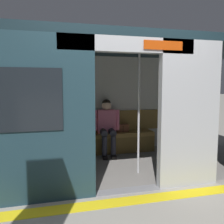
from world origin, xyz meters
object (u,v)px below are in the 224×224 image
object	(u,v)px
bench_seat	(98,138)
handbag	(122,128)
train_car	(105,86)
person_seated	(107,123)
book	(90,133)
grab_pole_far	(139,112)
grab_pole_door	(92,114)

from	to	relation	value
bench_seat	handbag	size ratio (longest dim) A/B	9.54
train_car	handbag	bearing A→B (deg)	-123.09
person_seated	book	bearing A→B (deg)	-12.45
handbag	person_seated	bearing A→B (deg)	13.17
bench_seat	book	xyz separation A→B (m)	(0.16, -0.02, 0.12)
handbag	grab_pole_far	world-z (taller)	grab_pole_far
book	grab_pole_door	distance (m)	1.63
person_seated	handbag	size ratio (longest dim) A/B	4.50
bench_seat	book	bearing A→B (deg)	-8.37
bench_seat	handbag	world-z (taller)	handbag
handbag	bench_seat	bearing A→B (deg)	3.50
book	grab_pole_far	distance (m)	1.59
grab_pole_door	grab_pole_far	bearing A→B (deg)	-170.64
person_seated	book	distance (m)	0.41
person_seated	grab_pole_door	distance (m)	1.59
handbag	grab_pole_door	world-z (taller)	grab_pole_door
train_car	handbag	world-z (taller)	train_car
bench_seat	grab_pole_far	bearing A→B (deg)	106.72
train_car	grab_pole_door	world-z (taller)	train_car
person_seated	grab_pole_door	size ratio (longest dim) A/B	0.56
person_seated	grab_pole_far	bearing A→B (deg)	99.72
book	grab_pole_door	bearing A→B (deg)	98.05
train_car	book	bearing A→B (deg)	-83.59
book	handbag	bearing A→B (deg)	-162.09
train_car	grab_pole_far	world-z (taller)	train_car
book	grab_pole_door	size ratio (longest dim) A/B	0.11
train_car	grab_pole_door	bearing A→B (deg)	59.15
bench_seat	person_seated	size ratio (longest dim) A/B	2.12
handbag	book	distance (m)	0.72
person_seated	handbag	world-z (taller)	person_seated
bench_seat	person_seated	xyz separation A→B (m)	(-0.18, 0.05, 0.33)
bench_seat	grab_pole_door	bearing A→B (deg)	74.71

